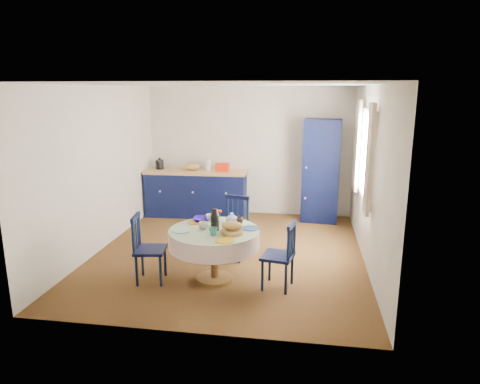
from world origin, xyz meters
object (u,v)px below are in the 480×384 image
object	(u,v)px
dining_table	(215,238)
mug_b	(213,231)
mug_a	(203,225)
cobalt_bowl	(202,220)
chair_right	(281,255)
mug_c	(239,221)
mug_d	(210,218)
chair_far	(234,227)
pantry_cabinet	(321,171)
kitchen_counter	(196,192)
chair_left	(147,248)

from	to	relation	value
dining_table	mug_b	bearing A→B (deg)	-83.08
dining_table	mug_a	bearing A→B (deg)	176.65
mug_b	cobalt_bowl	distance (m)	0.58
dining_table	chair_right	world-z (taller)	dining_table
mug_c	mug_d	distance (m)	0.40
chair_far	mug_a	world-z (taller)	chair_far
pantry_cabinet	mug_a	bearing A→B (deg)	-113.14
cobalt_bowl	chair_right	bearing A→B (deg)	-19.49
kitchen_counter	mug_c	xyz separation A→B (m)	(1.26, -2.62, 0.28)
mug_a	cobalt_bowl	size ratio (longest dim) A/B	0.48
mug_b	mug_d	bearing A→B (deg)	106.75
mug_a	cobalt_bowl	world-z (taller)	mug_a
pantry_cabinet	kitchen_counter	bearing A→B (deg)	-174.64
pantry_cabinet	dining_table	distance (m)	3.26
chair_far	mug_d	distance (m)	0.64
pantry_cabinet	chair_left	xyz separation A→B (m)	(-2.26, -3.05, -0.51)
chair_left	mug_c	xyz separation A→B (m)	(1.12, 0.41, 0.29)
pantry_cabinet	mug_c	size ratio (longest dim) A/B	15.79
kitchen_counter	dining_table	world-z (taller)	kitchen_counter
chair_left	mug_a	bearing A→B (deg)	-86.45
mug_b	mug_c	xyz separation A→B (m)	(0.24, 0.49, -0.00)
pantry_cabinet	chair_right	world-z (taller)	pantry_cabinet
chair_right	mug_a	size ratio (longest dim) A/B	7.29
cobalt_bowl	pantry_cabinet	bearing A→B (deg)	57.80
kitchen_counter	cobalt_bowl	size ratio (longest dim) A/B	8.16
kitchen_counter	mug_a	bearing A→B (deg)	-75.47
kitchen_counter	dining_table	distance (m)	3.07
dining_table	chair_far	size ratio (longest dim) A/B	1.27
chair_far	dining_table	bearing A→B (deg)	-82.70
dining_table	chair_left	world-z (taller)	dining_table
mug_c	cobalt_bowl	distance (m)	0.51
dining_table	cobalt_bowl	size ratio (longest dim) A/B	4.66
chair_far	chair_right	world-z (taller)	chair_far
chair_right	mug_d	distance (m)	1.11
chair_left	mug_c	bearing A→B (deg)	-77.88
mug_b	chair_right	bearing A→B (deg)	9.29
mug_b	pantry_cabinet	bearing A→B (deg)	66.25
dining_table	mug_c	bearing A→B (deg)	46.29
chair_left	chair_far	bearing A→B (deg)	-52.23
kitchen_counter	pantry_cabinet	world-z (taller)	pantry_cabinet
dining_table	mug_a	distance (m)	0.22
cobalt_bowl	mug_b	bearing A→B (deg)	-62.83
kitchen_counter	chair_left	distance (m)	3.04
chair_left	chair_far	xyz separation A→B (m)	(0.96, 0.99, 0.01)
dining_table	cobalt_bowl	bearing A→B (deg)	128.10
mug_c	mug_d	xyz separation A→B (m)	(-0.40, 0.05, 0.00)
kitchen_counter	chair_right	xyz separation A→B (m)	(1.85, -2.98, -0.02)
dining_table	chair_left	bearing A→B (deg)	-170.97
pantry_cabinet	mug_b	xyz separation A→B (m)	(-1.38, -3.13, -0.21)
chair_left	chair_right	size ratio (longest dim) A/B	1.02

